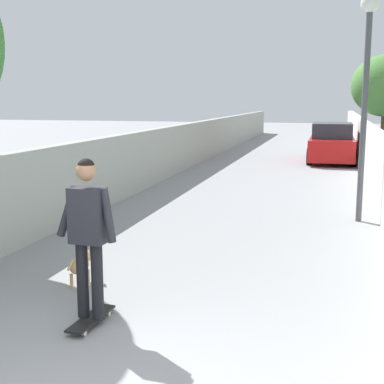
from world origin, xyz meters
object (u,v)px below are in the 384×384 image
(lamp_post, at_px, (367,69))
(dog, at_px, (81,264))
(person_skateboarder, at_px, (88,226))
(car_near, at_px, (332,144))
(skateboard, at_px, (91,319))

(lamp_post, distance_m, dog, 6.77)
(person_skateboarder, bearing_deg, lamp_post, -26.92)
(dog, relative_size, car_near, 0.35)
(skateboard, relative_size, car_near, 0.19)
(car_near, bearing_deg, lamp_post, -176.80)
(skateboard, height_order, car_near, car_near)
(lamp_post, xyz_separation_m, car_near, (10.73, 0.60, -2.32))
(person_skateboarder, bearing_deg, skateboard, 45.00)
(lamp_post, bearing_deg, skateboard, 153.08)
(lamp_post, distance_m, car_near, 10.99)
(lamp_post, xyz_separation_m, dog, (-4.89, 3.78, -2.76))
(person_skateboarder, relative_size, car_near, 0.42)
(lamp_post, bearing_deg, car_near, 3.20)
(lamp_post, height_order, car_near, lamp_post)
(person_skateboarder, distance_m, car_near, 16.98)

